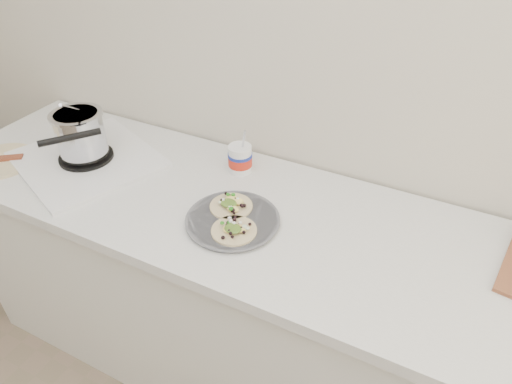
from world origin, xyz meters
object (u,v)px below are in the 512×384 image
at_px(stove, 83,143).
at_px(bacon_plate, 1,161).
at_px(tub, 241,156).
at_px(taco_plate, 233,218).

height_order(stove, bacon_plate, stove).
bearing_deg(bacon_plate, tub, 23.24).
bearing_deg(tub, stove, -159.56).
bearing_deg(tub, taco_plate, -66.74).
relative_size(stove, bacon_plate, 2.50).
bearing_deg(taco_plate, tub, 113.26).
distance_m(tub, bacon_plate, 0.89).
relative_size(stove, tub, 3.14).
distance_m(taco_plate, tub, 0.29).
relative_size(tub, bacon_plate, 0.80).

